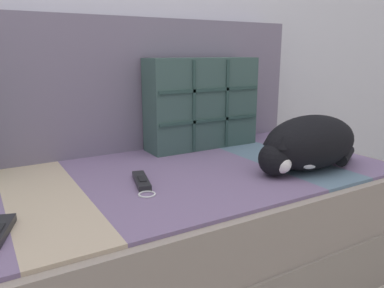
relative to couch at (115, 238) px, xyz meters
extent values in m
cube|color=gray|center=(0.00, 0.00, -0.09)|extent=(1.94, 0.87, 0.19)
cube|color=gray|center=(0.00, 0.00, 0.09)|extent=(1.90, 0.85, 0.18)
cube|color=tan|center=(-0.20, -0.02, 0.19)|extent=(0.20, 0.76, 0.01)
cube|color=slate|center=(0.00, -0.02, 0.19)|extent=(0.20, 0.76, 0.01)
cube|color=slate|center=(0.20, -0.02, 0.19)|extent=(0.20, 0.76, 0.01)
cube|color=slate|center=(0.41, -0.02, 0.19)|extent=(0.20, 0.76, 0.01)
cube|color=slate|center=(0.61, -0.02, 0.19)|extent=(0.20, 0.76, 0.01)
cube|color=slate|center=(0.81, -0.02, 0.19)|extent=(0.20, 0.76, 0.01)
cube|color=slate|center=(0.00, 0.36, 0.45)|extent=(1.90, 0.14, 0.51)
cube|color=#38514C|center=(0.46, 0.22, 0.38)|extent=(0.47, 0.13, 0.36)
cube|color=#28423D|center=(0.46, 0.15, 0.32)|extent=(0.45, 0.01, 0.01)
cube|color=#28423D|center=(0.39, 0.15, 0.38)|extent=(0.01, 0.01, 0.35)
cube|color=#28423D|center=(0.46, 0.15, 0.44)|extent=(0.45, 0.01, 0.01)
cube|color=#28423D|center=(0.54, 0.15, 0.38)|extent=(0.01, 0.01, 0.35)
ellipsoid|color=black|center=(0.61, -0.23, 0.29)|extent=(0.37, 0.20, 0.18)
sphere|color=black|center=(0.46, -0.23, 0.25)|extent=(0.11, 0.11, 0.11)
sphere|color=white|center=(0.46, -0.26, 0.24)|extent=(0.06, 0.06, 0.06)
ellipsoid|color=white|center=(0.56, -0.28, 0.26)|extent=(0.11, 0.05, 0.08)
cylinder|color=black|center=(0.76, -0.25, 0.23)|extent=(0.16, 0.12, 0.04)
cone|color=black|center=(0.46, -0.26, 0.31)|extent=(0.04, 0.04, 0.04)
cone|color=black|center=(0.46, -0.20, 0.31)|extent=(0.04, 0.04, 0.04)
cube|color=black|center=(0.07, -0.08, 0.20)|extent=(0.07, 0.15, 0.02)
cube|color=black|center=(0.06, -0.09, 0.22)|extent=(0.03, 0.06, 0.00)
cube|color=black|center=(0.08, -0.01, 0.20)|extent=(0.03, 0.02, 0.02)
torus|color=silver|center=(0.04, -0.17, 0.20)|extent=(0.06, 0.06, 0.01)
cube|color=black|center=(-0.30, -0.16, 0.20)|extent=(0.03, 0.02, 0.02)
camera|label=1|loc=(-0.34, -1.06, 0.58)|focal=35.00mm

